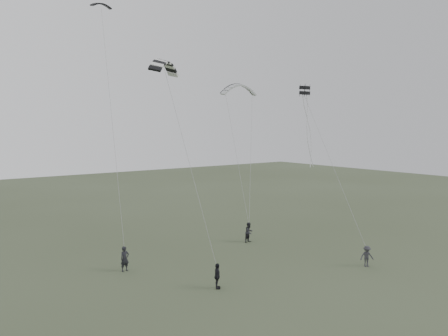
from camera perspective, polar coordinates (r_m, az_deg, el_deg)
ground at (r=30.74m, az=4.60°, el=-13.54°), size 140.00×140.00×0.00m
flyer_left at (r=31.55m, az=-12.83°, el=-11.50°), size 0.67×0.47×1.75m
flyer_right at (r=38.31m, az=3.29°, el=-8.38°), size 0.97×0.83×1.73m
flyer_center at (r=27.70m, az=-0.88°, el=-13.94°), size 0.84×0.99×1.59m
flyer_far at (r=33.39m, az=18.16°, el=-10.89°), size 1.13×0.97×1.51m
kite_dark_small at (r=36.63m, az=-15.75°, el=19.95°), size 1.64×0.73×0.61m
kite_pale_large at (r=43.37m, az=1.98°, el=10.77°), size 3.78×1.82×1.64m
kite_striped at (r=30.05m, az=-7.82°, el=13.64°), size 3.28×2.89×1.44m
kite_box at (r=37.52m, az=10.50°, el=9.95°), size 0.69×0.74×0.77m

